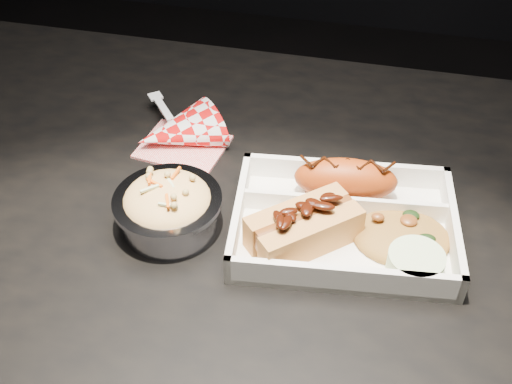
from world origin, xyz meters
TOP-DOWN VIEW (x-y plane):
  - dining_table at (0.00, 0.00)m, footprint 1.20×0.80m
  - food_tray at (0.08, 0.01)m, footprint 0.27×0.21m
  - fried_pastry at (0.07, 0.07)m, footprint 0.13×0.06m
  - hotdog at (0.04, -0.02)m, footprint 0.13×0.13m
  - fried_rice_mound at (0.15, 0.01)m, footprint 0.12×0.10m
  - cupcake_liner at (0.16, -0.04)m, footprint 0.06×0.06m
  - foil_coleslaw_cup at (-0.12, -0.02)m, footprint 0.12×0.12m
  - napkin_fork at (-0.16, 0.13)m, footprint 0.15×0.16m

SIDE VIEW (x-z plane):
  - dining_table at x=0.00m, z-range 0.28..1.03m
  - food_tray at x=0.08m, z-range 0.74..0.78m
  - napkin_fork at x=-0.16m, z-range 0.72..0.82m
  - cupcake_liner at x=0.16m, z-range 0.76..0.79m
  - fried_rice_mound at x=0.15m, z-range 0.76..0.79m
  - foil_coleslaw_cup at x=-0.12m, z-range 0.75..0.82m
  - hotdog at x=0.04m, z-range 0.75..0.81m
  - fried_pastry at x=0.07m, z-range 0.76..0.81m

